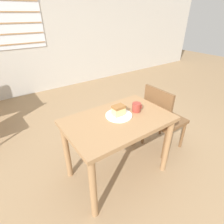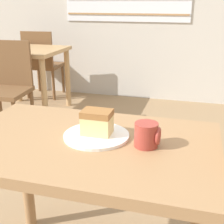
{
  "view_description": "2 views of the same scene",
  "coord_description": "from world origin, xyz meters",
  "px_view_note": "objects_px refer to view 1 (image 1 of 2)",
  "views": [
    {
      "loc": [
        -0.97,
        -0.98,
        1.58
      ],
      "look_at": [
        -0.14,
        0.2,
        0.75
      ],
      "focal_mm": 28.0,
      "sensor_mm": 36.0,
      "label": 1
    },
    {
      "loc": [
        0.27,
        -0.9,
        1.22
      ],
      "look_at": [
        -0.04,
        0.21,
        0.8
      ],
      "focal_mm": 50.0,
      "sensor_mm": 36.0,
      "label": 2
    }
  ],
  "objects_px": {
    "dining_table_near": "(118,129)",
    "chair_near_window": "(162,117)",
    "coffee_mug": "(137,107)",
    "cake_slice": "(118,110)",
    "plate": "(119,115)"
  },
  "relations": [
    {
      "from": "dining_table_near",
      "to": "chair_near_window",
      "type": "height_order",
      "value": "chair_near_window"
    },
    {
      "from": "chair_near_window",
      "to": "coffee_mug",
      "type": "distance_m",
      "value": 0.55
    },
    {
      "from": "chair_near_window",
      "to": "cake_slice",
      "type": "height_order",
      "value": "chair_near_window"
    },
    {
      "from": "plate",
      "to": "coffee_mug",
      "type": "relative_size",
      "value": 2.73
    },
    {
      "from": "cake_slice",
      "to": "coffee_mug",
      "type": "relative_size",
      "value": 1.22
    },
    {
      "from": "dining_table_near",
      "to": "cake_slice",
      "type": "height_order",
      "value": "cake_slice"
    },
    {
      "from": "dining_table_near",
      "to": "cake_slice",
      "type": "relative_size",
      "value": 8.75
    },
    {
      "from": "plate",
      "to": "chair_near_window",
      "type": "bearing_deg",
      "value": -0.48
    },
    {
      "from": "plate",
      "to": "coffee_mug",
      "type": "xyz_separation_m",
      "value": [
        0.2,
        -0.03,
        0.04
      ]
    },
    {
      "from": "chair_near_window",
      "to": "coffee_mug",
      "type": "relative_size",
      "value": 9.12
    },
    {
      "from": "dining_table_near",
      "to": "cake_slice",
      "type": "bearing_deg",
      "value": 53.4
    },
    {
      "from": "cake_slice",
      "to": "dining_table_near",
      "type": "bearing_deg",
      "value": -126.6
    },
    {
      "from": "dining_table_near",
      "to": "chair_near_window",
      "type": "xyz_separation_m",
      "value": [
        0.7,
        0.03,
        -0.13
      ]
    },
    {
      "from": "plate",
      "to": "coffee_mug",
      "type": "distance_m",
      "value": 0.21
    },
    {
      "from": "cake_slice",
      "to": "plate",
      "type": "bearing_deg",
      "value": -96.13
    }
  ]
}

